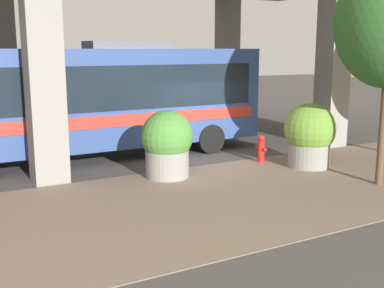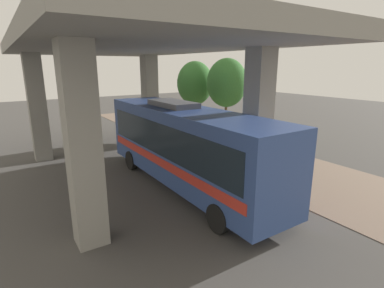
{
  "view_description": "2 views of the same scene",
  "coord_description": "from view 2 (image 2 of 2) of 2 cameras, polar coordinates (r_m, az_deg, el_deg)",
  "views": [
    {
      "loc": [
        -12.42,
        7.85,
        3.54
      ],
      "look_at": [
        -1.14,
        1.61,
        0.98
      ],
      "focal_mm": 45.0,
      "sensor_mm": 36.0,
      "label": 1
    },
    {
      "loc": [
        9.43,
        13.8,
        5.34
      ],
      "look_at": [
        0.53,
        0.21,
        1.08
      ],
      "focal_mm": 28.0,
      "sensor_mm": 36.0,
      "label": 2
    }
  ],
  "objects": [
    {
      "name": "ground_plane",
      "position": [
        17.54,
        1.07,
        -3.05
      ],
      "size": [
        80.0,
        80.0,
        0.0
      ],
      "primitive_type": "plane",
      "color": "#474442",
      "rests_on": "ground"
    },
    {
      "name": "sidewalk_strip",
      "position": [
        19.32,
        8.45,
        -1.5
      ],
      "size": [
        6.0,
        40.0,
        0.02
      ],
      "color": "#7A6656",
      "rests_on": "ground"
    },
    {
      "name": "bus",
      "position": [
        13.16,
        -1.21,
        0.18
      ],
      "size": [
        2.61,
        11.02,
        3.79
      ],
      "color": "#334C8C",
      "rests_on": "ground"
    },
    {
      "name": "street_tree_far",
      "position": [
        21.12,
        6.63,
        11.47
      ],
      "size": [
        2.77,
        2.77,
        5.86
      ],
      "color": "brown",
      "rests_on": "ground"
    },
    {
      "name": "planter_front",
      "position": [
        16.03,
        7.39,
        -1.31
      ],
      "size": [
        1.44,
        1.44,
        1.89
      ],
      "color": "gray",
      "rests_on": "ground"
    },
    {
      "name": "fire_hydrant",
      "position": [
        18.66,
        0.26,
        -0.51
      ],
      "size": [
        0.46,
        0.22,
        0.89
      ],
      "color": "red",
      "rests_on": "ground"
    },
    {
      "name": "overpass",
      "position": [
        14.83,
        -12.24,
        16.19
      ],
      "size": [
        9.4,
        18.24,
        6.65
      ],
      "color": "gray",
      "rests_on": "ground"
    },
    {
      "name": "planter_middle",
      "position": [
        19.9,
        1.62,
        2.05
      ],
      "size": [
        1.55,
        1.55,
        1.96
      ],
      "color": "gray",
      "rests_on": "ground"
    },
    {
      "name": "street_tree_near",
      "position": [
        23.76,
        0.57,
        11.48
      ],
      "size": [
        2.79,
        2.79,
        5.7
      ],
      "color": "brown",
      "rests_on": "ground"
    }
  ]
}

